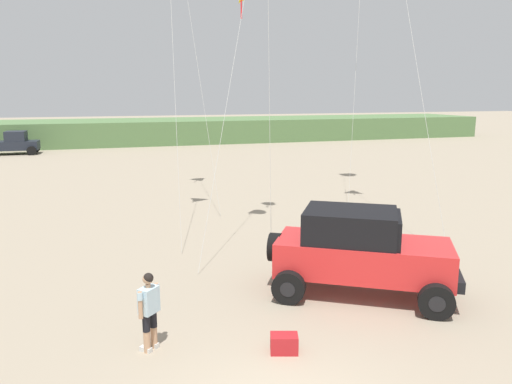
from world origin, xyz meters
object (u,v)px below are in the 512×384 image
Objects in this scene: jeep at (360,250)px; person_watching at (149,307)px; distant_pickup at (11,143)px; cooler_box at (284,343)px.

person_watching is (-5.50, -1.30, -0.26)m from jeep.
distant_pickup reaches higher than person_watching.
cooler_box is at bearing -142.86° from jeep.
person_watching is at bearing 177.90° from cooler_box.
cooler_box is 39.38m from distant_pickup.
cooler_box is at bearing -74.26° from distant_pickup.
person_watching is at bearing -77.65° from distant_pickup.
distant_pickup reaches higher than cooler_box.
jeep reaches higher than cooler_box.
person_watching is at bearing -166.76° from jeep.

